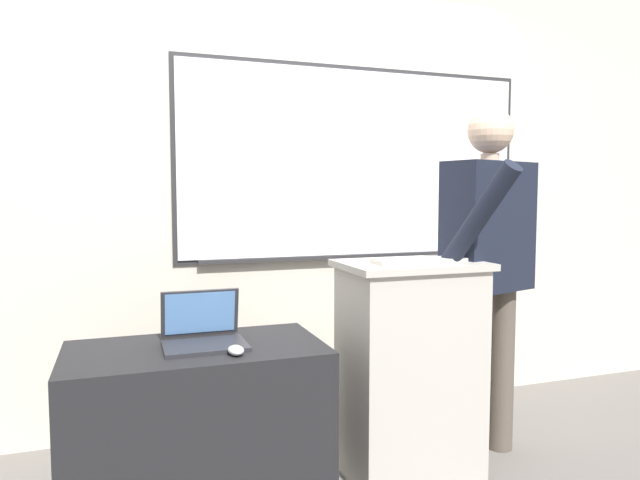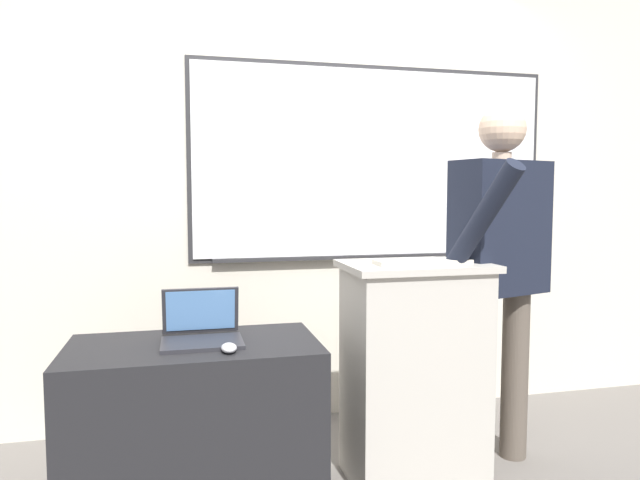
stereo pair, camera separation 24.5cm
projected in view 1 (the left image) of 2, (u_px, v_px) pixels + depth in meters
back_wall at (299, 176)px, 3.35m from camera, size 6.40×0.17×2.84m
lectern_podium at (409, 369)px, 2.65m from camera, size 0.65×0.45×1.01m
side_desk at (197, 433)px, 2.29m from camera, size 1.01×0.55×0.71m
person_presenter at (488, 255)px, 2.80m from camera, size 0.65×0.65×1.73m
laptop at (203, 331)px, 2.30m from camera, size 0.32×0.28×0.21m
wireless_keyboard at (419, 261)px, 2.56m from camera, size 0.43×0.13×0.02m
computer_mouse_by_laptop at (236, 350)px, 2.15m from camera, size 0.06×0.10×0.03m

